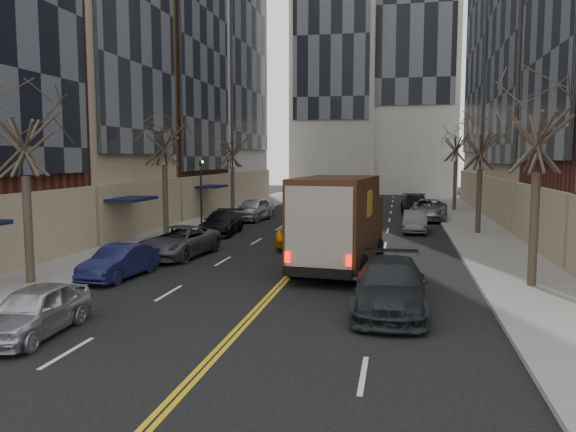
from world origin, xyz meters
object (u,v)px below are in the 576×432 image
Objects in this scene: observer_sedan at (390,286)px; taxi at (311,231)px; ups_truck at (339,224)px; pedestrian at (289,248)px.

observer_sedan is 12.64m from taxi.
observer_sedan is at bearing -66.80° from taxi.
ups_truck is 2.22m from pedestrian.
ups_truck is at bearing -57.86° from pedestrian.
observer_sedan is 0.92× the size of taxi.
pedestrian is at bearing -161.33° from ups_truck.
pedestrian is (0.14, -6.66, 0.16)m from taxi.
ups_truck is at bearing 110.34° from observer_sedan.
pedestrian is (-4.12, 5.24, 0.19)m from observer_sedan.
pedestrian is (-1.95, -0.43, -0.97)m from ups_truck.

